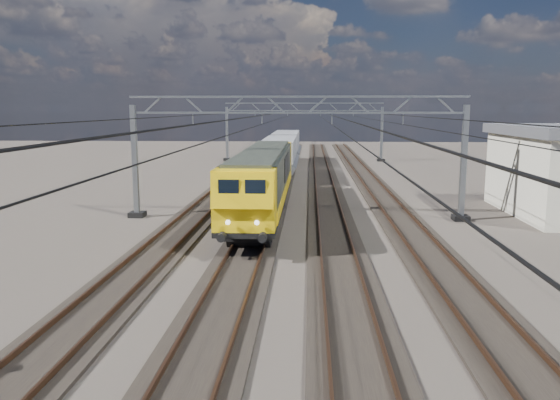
# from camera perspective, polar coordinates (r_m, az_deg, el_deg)

# --- Properties ---
(ground) EXTENTS (160.00, 160.00, 0.00)m
(ground) POSITION_cam_1_polar(r_m,az_deg,el_deg) (28.17, 1.51, -3.57)
(ground) COLOR black
(ground) RESTS_ON ground
(track_outer_west) EXTENTS (2.60, 140.00, 0.30)m
(track_outer_west) POSITION_cam_1_polar(r_m,az_deg,el_deg) (28.94, -10.47, -3.23)
(track_outer_west) COLOR black
(track_outer_west) RESTS_ON ground
(track_loco) EXTENTS (2.60, 140.00, 0.30)m
(track_loco) POSITION_cam_1_polar(r_m,az_deg,el_deg) (28.28, -2.55, -3.38)
(track_loco) COLOR black
(track_loco) RESTS_ON ground
(track_inner_east) EXTENTS (2.60, 140.00, 0.30)m
(track_inner_east) POSITION_cam_1_polar(r_m,az_deg,el_deg) (28.17, 5.59, -3.46)
(track_inner_east) COLOR black
(track_inner_east) RESTS_ON ground
(track_outer_east) EXTENTS (2.60, 140.00, 0.30)m
(track_outer_east) POSITION_cam_1_polar(r_m,az_deg,el_deg) (28.63, 13.63, -3.48)
(track_outer_east) COLOR black
(track_outer_east) RESTS_ON ground
(catenary_gantry_mid) EXTENTS (19.90, 0.90, 7.11)m
(catenary_gantry_mid) POSITION_cam_1_polar(r_m,az_deg,el_deg) (31.53, 1.75, 5.02)
(catenary_gantry_mid) COLOR gray
(catenary_gantry_mid) RESTS_ON ground
(catenary_gantry_far) EXTENTS (19.90, 0.90, 7.11)m
(catenary_gantry_far) POSITION_cam_1_polar(r_m,az_deg,el_deg) (67.48, 2.50, 7.41)
(catenary_gantry_far) COLOR gray
(catenary_gantry_far) RESTS_ON ground
(overhead_wires) EXTENTS (12.03, 140.00, 0.53)m
(overhead_wires) POSITION_cam_1_polar(r_m,az_deg,el_deg) (35.44, 1.93, 8.50)
(overhead_wires) COLOR black
(overhead_wires) RESTS_ON ground
(locomotive) EXTENTS (2.76, 21.10, 3.62)m
(locomotive) POSITION_cam_1_polar(r_m,az_deg,el_deg) (32.45, -1.77, 2.34)
(locomotive) COLOR black
(locomotive) RESTS_ON ground
(hopper_wagon_lead) EXTENTS (3.38, 13.00, 3.25)m
(hopper_wagon_lead) POSITION_cam_1_polar(r_m,az_deg,el_deg) (50.02, -0.04, 4.76)
(hopper_wagon_lead) COLOR black
(hopper_wagon_lead) RESTS_ON ground
(hopper_wagon_mid) EXTENTS (3.38, 13.00, 3.25)m
(hopper_wagon_mid) POSITION_cam_1_polar(r_m,az_deg,el_deg) (64.17, 0.66, 5.81)
(hopper_wagon_mid) COLOR black
(hopper_wagon_mid) RESTS_ON ground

